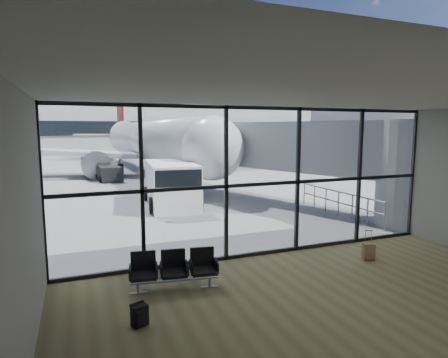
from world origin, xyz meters
TOP-DOWN VIEW (x-y plane):
  - ground at (0.00, 40.00)m, footprint 220.00×220.00m
  - lounge_shell at (0.00, -4.80)m, footprint 12.02×8.01m
  - glass_curtain_wall at (0.00, 0.00)m, footprint 12.10×0.12m
  - jet_bridge at (4.90, 7.07)m, footprint 8.00×16.50m
  - apron_railing at (5.60, 3.50)m, footprint 0.06×5.46m
  - far_terminal at (-0.59, 61.97)m, footprint 80.00×12.20m
  - tree_5 at (-15.00, 72.00)m, footprint 6.27×6.27m
  - seating_row at (-3.11, -1.39)m, footprint 2.09×0.90m
  - backpack at (-4.16, -2.88)m, footprint 0.36×0.36m
  - suitcase at (2.68, -1.60)m, footprint 0.38×0.33m
  - airliner at (0.91, 24.44)m, footprint 30.40×35.22m
  - service_van at (-0.82, 8.32)m, footprint 2.85×5.22m
  - belt_loader at (-3.01, 19.43)m, footprint 1.92×4.27m
  - traffic_cone_a at (-0.43, 11.86)m, footprint 0.46×0.46m
  - traffic_cone_b at (0.06, 10.42)m, footprint 0.40×0.40m
  - traffic_cone_c at (1.84, 16.14)m, footprint 0.47×0.47m

SIDE VIEW (x-z plane):
  - ground at x=0.00m, z-range 0.00..0.00m
  - backpack at x=-4.16m, z-range -0.01..0.45m
  - suitcase at x=2.68m, z-range -0.18..0.71m
  - traffic_cone_b at x=0.06m, z-range -0.01..0.56m
  - traffic_cone_a at x=-0.43m, z-range -0.02..0.63m
  - traffic_cone_c at x=1.84m, z-range -0.02..0.66m
  - seating_row at x=-3.11m, z-range 0.05..0.98m
  - belt_loader at x=-3.01m, z-range -0.31..1.60m
  - apron_railing at x=5.60m, z-range 0.16..1.27m
  - service_van at x=-0.82m, z-range 0.03..2.22m
  - glass_curtain_wall at x=0.00m, z-range 0.00..4.50m
  - lounge_shell at x=0.00m, z-range 0.40..4.91m
  - jet_bridge at x=4.90m, z-range 0.59..4.92m
  - airliner at x=0.91m, z-range -1.77..7.30m
  - far_terminal at x=-0.59m, z-range -1.29..9.71m
  - tree_5 at x=-15.00m, z-range 1.36..10.39m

